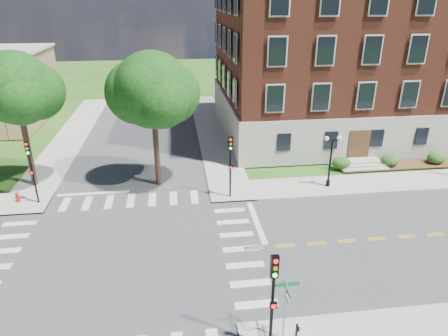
{
  "coord_description": "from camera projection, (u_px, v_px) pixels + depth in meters",
  "views": [
    {
      "loc": [
        3.63,
        -20.08,
        14.22
      ],
      "look_at": [
        6.83,
        5.18,
        3.2
      ],
      "focal_mm": 32.0,
      "sensor_mm": 36.0,
      "label": 1
    }
  ],
  "objects": [
    {
      "name": "push_button_post",
      "position": [
        296.0,
        334.0,
        17.22
      ],
      "size": [
        0.14,
        0.21,
        1.2
      ],
      "color": "black",
      "rests_on": "ground"
    },
    {
      "name": "sidewalk_ne",
      "position": [
        297.0,
        152.0,
        39.26
      ],
      "size": [
        34.0,
        34.0,
        0.12
      ],
      "color": "#9E9B93",
      "rests_on": "ground"
    },
    {
      "name": "fire_hydrant",
      "position": [
        18.0,
        197.0,
        29.57
      ],
      "size": [
        0.35,
        0.35,
        0.75
      ],
      "color": "#B2190D",
      "rests_on": "ground"
    },
    {
      "name": "traffic_signal_nw",
      "position": [
        31.0,
        164.0,
        28.37
      ],
      "size": [
        0.35,
        0.4,
        4.8
      ],
      "color": "black",
      "rests_on": "ground"
    },
    {
      "name": "tree_d",
      "position": [
        152.0,
        90.0,
        29.63
      ],
      "size": [
        5.78,
        5.78,
        10.55
      ],
      "color": "#2F2017",
      "rests_on": "ground"
    },
    {
      "name": "shrub_row",
      "position": [
        435.0,
        165.0,
        36.46
      ],
      "size": [
        18.0,
        2.0,
        1.3
      ],
      "primitive_type": null,
      "color": "#234A18",
      "rests_on": "ground"
    },
    {
      "name": "crosswalk_east",
      "position": [
        241.0,
        249.0,
        24.34
      ],
      "size": [
        2.2,
        10.2,
        0.02
      ],
      "primitive_type": null,
      "color": "silver",
      "rests_on": "ground"
    },
    {
      "name": "ground",
      "position": [
        120.0,
        258.0,
        23.51
      ],
      "size": [
        160.0,
        160.0,
        0.0
      ],
      "primitive_type": "plane",
      "color": "#285116",
      "rests_on": "ground"
    },
    {
      "name": "stop_bar_east",
      "position": [
        257.0,
        222.0,
        27.26
      ],
      "size": [
        0.4,
        5.5,
        0.0
      ],
      "primitive_type": "cube",
      "color": "silver",
      "rests_on": "ground"
    },
    {
      "name": "road_ns",
      "position": [
        120.0,
        258.0,
        23.51
      ],
      "size": [
        12.0,
        90.0,
        0.01
      ],
      "primitive_type": "cube",
      "color": "#3D3D3F",
      "rests_on": "ground"
    },
    {
      "name": "tree_c",
      "position": [
        16.0,
        88.0,
        29.33
      ],
      "size": [
        5.43,
        5.43,
        10.59
      ],
      "color": "#2F2017",
      "rests_on": "ground"
    },
    {
      "name": "traffic_signal_se",
      "position": [
        273.0,
        292.0,
        16.18
      ],
      "size": [
        0.32,
        0.35,
        4.8
      ],
      "color": "black",
      "rests_on": "ground"
    },
    {
      "name": "traffic_signal_ne",
      "position": [
        230.0,
        159.0,
        29.25
      ],
      "size": [
        0.33,
        0.37,
        4.8
      ],
      "color": "black",
      "rests_on": "ground"
    },
    {
      "name": "main_building",
      "position": [
        362.0,
        55.0,
        43.0
      ],
      "size": [
        30.6,
        22.4,
        16.5
      ],
      "color": "#B0A99B",
      "rests_on": "ground"
    },
    {
      "name": "twin_lamp_west",
      "position": [
        331.0,
        158.0,
        31.22
      ],
      "size": [
        1.36,
        0.36,
        4.23
      ],
      "color": "black",
      "rests_on": "ground"
    },
    {
      "name": "road_ew",
      "position": [
        120.0,
        258.0,
        23.51
      ],
      "size": [
        90.0,
        12.0,
        0.01
      ],
      "primitive_type": "cube",
      "color": "#3D3D3F",
      "rests_on": "ground"
    },
    {
      "name": "street_sign_pole",
      "position": [
        286.0,
        300.0,
        17.01
      ],
      "size": [
        1.1,
        1.1,
        3.1
      ],
      "color": "gray",
      "rests_on": "ground"
    }
  ]
}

